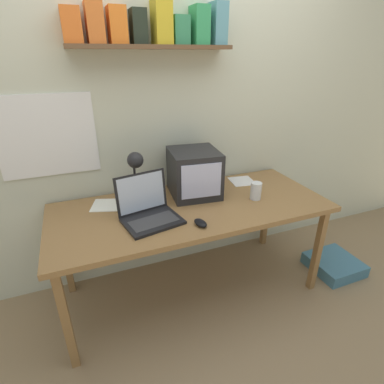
{
  "coord_description": "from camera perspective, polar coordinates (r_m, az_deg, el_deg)",
  "views": [
    {
      "loc": [
        -0.66,
        -1.66,
        1.65
      ],
      "look_at": [
        0.0,
        0.0,
        0.82
      ],
      "focal_mm": 28.0,
      "sensor_mm": 36.0,
      "label": 1
    }
  ],
  "objects": [
    {
      "name": "crt_monitor",
      "position": [
        2.12,
        0.41,
        3.65
      ],
      "size": [
        0.36,
        0.38,
        0.32
      ],
      "rotation": [
        0.0,
        0.0,
        -0.11
      ],
      "color": "#232326",
      "rests_on": "corner_desk"
    },
    {
      "name": "computer_mouse",
      "position": [
        1.78,
        1.63,
        -5.9
      ],
      "size": [
        0.08,
        0.11,
        0.03
      ],
      "rotation": [
        0.0,
        0.0,
        0.17
      ],
      "color": "black",
      "rests_on": "corner_desk"
    },
    {
      "name": "back_wall",
      "position": [
        2.22,
        -4.51,
        16.03
      ],
      "size": [
        5.6,
        0.24,
        2.6
      ],
      "color": "beige",
      "rests_on": "ground_plane"
    },
    {
      "name": "corner_desk",
      "position": [
        2.04,
        0.0,
        -3.93
      ],
      "size": [
        1.84,
        0.77,
        0.72
      ],
      "color": "olive",
      "rests_on": "ground_plane"
    },
    {
      "name": "floor_cushion",
      "position": [
        2.84,
        25.42,
        -12.36
      ],
      "size": [
        0.37,
        0.37,
        0.1
      ],
      "color": "teal",
      "rests_on": "ground_plane"
    },
    {
      "name": "printed_handout",
      "position": [
        2.1,
        -15.95,
        -2.4
      ],
      "size": [
        0.24,
        0.24,
        0.0
      ],
      "rotation": [
        0.0,
        0.0,
        -0.32
      ],
      "color": "white",
      "rests_on": "corner_desk"
    },
    {
      "name": "laptop",
      "position": [
        1.85,
        -8.44,
        -3.12
      ],
      "size": [
        0.38,
        0.34,
        0.27
      ],
      "rotation": [
        0.0,
        0.0,
        0.19
      ],
      "color": "black",
      "rests_on": "corner_desk"
    },
    {
      "name": "ground_plane",
      "position": [
        2.43,
        0.0,
        -17.89
      ],
      "size": [
        12.0,
        12.0,
        0.0
      ],
      "primitive_type": "plane",
      "color": "#947A58"
    },
    {
      "name": "juice_glass",
      "position": [
        2.13,
        12.06,
        0.08
      ],
      "size": [
        0.08,
        0.08,
        0.12
      ],
      "color": "white",
      "rests_on": "corner_desk"
    },
    {
      "name": "desk_lamp",
      "position": [
        1.98,
        -10.72,
        4.77
      ],
      "size": [
        0.11,
        0.17,
        0.36
      ],
      "rotation": [
        0.0,
        0.0,
        -0.0
      ],
      "color": "#232326",
      "rests_on": "corner_desk"
    },
    {
      "name": "loose_paper_near_monitor",
      "position": [
        2.42,
        9.51,
        2.06
      ],
      "size": [
        0.21,
        0.21,
        0.0
      ],
      "rotation": [
        0.0,
        0.0,
        -0.14
      ],
      "color": "white",
      "rests_on": "corner_desk"
    }
  ]
}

